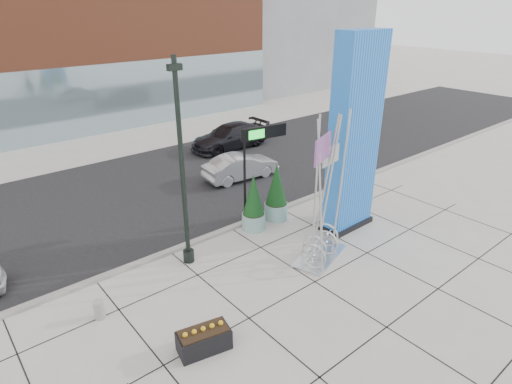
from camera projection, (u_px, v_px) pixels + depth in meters
ground at (275, 280)px, 15.31m from camera, size 160.00×160.00×0.00m
street_asphalt at (148, 192)px, 22.35m from camera, size 80.00×12.00×0.02m
curb_edge at (212, 235)px, 18.10m from camera, size 80.00×0.30×0.12m
tower_podium at (51, 53)px, 32.66m from camera, size 34.00×10.00×11.00m
tower_glass_front at (79, 102)px, 30.50m from camera, size 34.00×0.60×5.00m
building_grey_parking at (260, 2)px, 49.25m from camera, size 20.00×18.00×18.00m
blue_pylon at (354, 140)px, 17.38m from camera, size 2.47×1.13×8.19m
lamp_post at (184, 187)px, 15.14m from camera, size 0.48×0.42×7.60m
public_art_sculpture at (322, 223)px, 16.09m from camera, size 2.75×1.95×5.65m
concrete_bollard at (99, 310)px, 13.34m from camera, size 0.32×0.32×0.63m
overhead_street_sign at (259, 141)px, 17.81m from camera, size 2.08×0.51×4.42m
round_planter_east at (334, 194)px, 19.00m from camera, size 1.07×1.07×2.67m
round_planter_mid at (276, 193)px, 19.14m from camera, size 1.07×1.07×2.67m
round_planter_west at (253, 203)px, 18.29m from camera, size 1.02×1.02×2.54m
box_planter_south at (204, 339)px, 12.11m from camera, size 1.60×1.04×0.81m
car_silver_mid at (241, 167)px, 23.72m from camera, size 4.38×1.82×1.41m
car_dark_east at (230, 137)px, 28.66m from camera, size 5.54×2.29×1.60m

